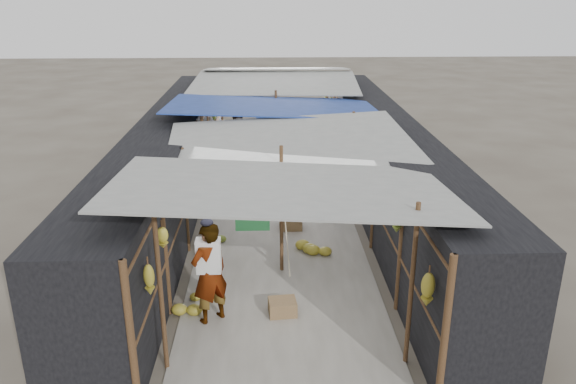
{
  "coord_description": "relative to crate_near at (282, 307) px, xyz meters",
  "views": [
    {
      "loc": [
        -0.25,
        -7.06,
        5.35
      ],
      "look_at": [
        0.17,
        4.19,
        1.25
      ],
      "focal_mm": 35.0,
      "sensor_mm": 36.0,
      "label": 1
    }
  ],
  "objects": [
    {
      "name": "crate_mid",
      "position": [
        0.3,
        3.69,
        0.02
      ],
      "size": [
        0.53,
        0.43,
        0.32
      ],
      "primitive_type": "cube",
      "rotation": [
        0.0,
        0.0,
        0.01
      ],
      "color": "#976E4C",
      "rests_on": "ground"
    },
    {
      "name": "market_canopy",
      "position": [
        0.06,
        5.46,
        2.26
      ],
      "size": [
        5.62,
        15.2,
        2.77
      ],
      "color": "brown",
      "rests_on": "ground"
    },
    {
      "name": "vendor_seated",
      "position": [
        1.73,
        7.73,
        0.3
      ],
      "size": [
        0.33,
        0.58,
        0.89
      ],
      "primitive_type": "imported",
      "rotation": [
        0.0,
        0.0,
        -1.58
      ],
      "color": "#4F4844",
      "rests_on": "ground"
    },
    {
      "name": "crate_near",
      "position": [
        0.0,
        0.0,
        0.0
      ],
      "size": [
        0.51,
        0.42,
        0.28
      ],
      "primitive_type": "cube",
      "rotation": [
        0.0,
        0.0,
        0.1
      ],
      "color": "#976E4C",
      "rests_on": "ground"
    },
    {
      "name": "stall_left",
      "position": [
        -2.67,
        5.12,
        1.01
      ],
      "size": [
        1.4,
        15.0,
        2.3
      ],
      "primitive_type": "cube",
      "color": "black",
      "rests_on": "ground"
    },
    {
      "name": "ground",
      "position": [
        0.03,
        -1.38,
        -0.14
      ],
      "size": [
        80.0,
        80.0,
        0.0
      ],
      "primitive_type": "plane",
      "color": "#6B6356",
      "rests_on": "ground"
    },
    {
      "name": "black_basin",
      "position": [
        1.73,
        4.76,
        -0.06
      ],
      "size": [
        0.57,
        0.57,
        0.17
      ],
      "primitive_type": "cylinder",
      "color": "black",
      "rests_on": "ground"
    },
    {
      "name": "shopper_blue",
      "position": [
        -1.08,
        8.48,
        0.78
      ],
      "size": [
        1.13,
        1.07,
        1.84
      ],
      "primitive_type": "imported",
      "rotation": [
        0.0,
        0.0,
        0.58
      ],
      "color": "navy",
      "rests_on": "ground"
    },
    {
      "name": "aisle_slab",
      "position": [
        0.03,
        5.12,
        -0.13
      ],
      "size": [
        3.6,
        16.0,
        0.02
      ],
      "primitive_type": "cube",
      "color": "#9E998E",
      "rests_on": "ground"
    },
    {
      "name": "vendor_elderly",
      "position": [
        -1.21,
        -0.13,
        0.76
      ],
      "size": [
        0.79,
        0.75,
        1.81
      ],
      "primitive_type": "imported",
      "rotation": [
        0.0,
        0.0,
        3.81
      ],
      "color": "white",
      "rests_on": "ground"
    },
    {
      "name": "crate_back",
      "position": [
        -0.83,
        7.43,
        -0.02
      ],
      "size": [
        0.47,
        0.43,
        0.25
      ],
      "primitive_type": "cube",
      "rotation": [
        0.0,
        0.0,
        0.34
      ],
      "color": "#976E4C",
      "rests_on": "ground"
    },
    {
      "name": "hanging_bananas",
      "position": [
        0.01,
        4.84,
        1.52
      ],
      "size": [
        3.95,
        13.71,
        0.78
      ],
      "color": "olive",
      "rests_on": "ground"
    },
    {
      "name": "floor_bananas",
      "position": [
        -0.56,
        5.03,
        0.02
      ],
      "size": [
        3.81,
        10.36,
        0.35
      ],
      "color": "olive",
      "rests_on": "ground"
    },
    {
      "name": "stall_right",
      "position": [
        2.73,
        5.12,
        1.01
      ],
      "size": [
        1.4,
        15.0,
        2.3
      ],
      "primitive_type": "cube",
      "color": "black",
      "rests_on": "ground"
    }
  ]
}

